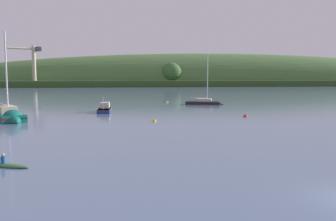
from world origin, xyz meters
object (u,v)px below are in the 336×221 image
object	(u,v)px
fishing_boat_moored	(105,110)
canoe_with_paddler	(3,165)
sailboat_midwater_white	(208,104)
mooring_buoy_off_fishing_boat	(245,117)
dockside_crane	(33,67)
mooring_buoy_foreground	(154,121)
sailboat_far_left	(8,118)
mooring_buoy_midchannel	(167,102)

from	to	relation	value
fishing_boat_moored	canoe_with_paddler	bearing A→B (deg)	174.00
sailboat_midwater_white	mooring_buoy_off_fishing_boat	distance (m)	22.37
dockside_crane	sailboat_midwater_white	size ratio (longest dim) A/B	1.78
canoe_with_paddler	mooring_buoy_foreground	world-z (taller)	canoe_with_paddler
sailboat_far_left	mooring_buoy_off_fishing_boat	bearing A→B (deg)	60.22
mooring_buoy_foreground	dockside_crane	bearing A→B (deg)	107.81
sailboat_midwater_white	canoe_with_paddler	world-z (taller)	sailboat_midwater_white
dockside_crane	fishing_boat_moored	size ratio (longest dim) A/B	3.62
sailboat_far_left	mooring_buoy_midchannel	bearing A→B (deg)	109.01
sailboat_midwater_white	mooring_buoy_off_fishing_boat	bearing A→B (deg)	-70.55
fishing_boat_moored	sailboat_far_left	bearing A→B (deg)	132.76
dockside_crane	mooring_buoy_foreground	size ratio (longest dim) A/B	32.17
mooring_buoy_foreground	sailboat_midwater_white	bearing A→B (deg)	61.44
sailboat_midwater_white	sailboat_far_left	distance (m)	40.45
sailboat_midwater_white	sailboat_far_left	world-z (taller)	sailboat_far_left
canoe_with_paddler	mooring_buoy_midchannel	bearing A→B (deg)	-83.52
dockside_crane	mooring_buoy_midchannel	xyz separation A→B (m)	(52.81, -110.78, -10.37)
fishing_boat_moored	mooring_buoy_off_fishing_boat	bearing A→B (deg)	-112.53
dockside_crane	mooring_buoy_foreground	distance (m)	151.75
canoe_with_paddler	sailboat_midwater_white	bearing A→B (deg)	-93.59
sailboat_far_left	canoe_with_paddler	bearing A→B (deg)	-15.31
sailboat_far_left	mooring_buoy_off_fishing_boat	xyz separation A→B (m)	(33.50, 0.24, -0.41)
sailboat_far_left	fishing_boat_moored	xyz separation A→B (m)	(12.54, 10.35, -0.08)
sailboat_far_left	mooring_buoy_foreground	size ratio (longest dim) A/B	20.50
canoe_with_paddler	mooring_buoy_off_fishing_boat	xyz separation A→B (m)	(26.76, 25.62, -0.10)
sailboat_midwater_white	mooring_buoy_midchannel	distance (m)	10.64
sailboat_midwater_white	sailboat_far_left	xyz separation A→B (m)	(-33.54, -22.61, 0.25)
dockside_crane	sailboat_far_left	size ratio (longest dim) A/B	1.57
fishing_boat_moored	canoe_with_paddler	world-z (taller)	fishing_boat_moored
sailboat_far_left	fishing_boat_moored	world-z (taller)	sailboat_far_left
canoe_with_paddler	mooring_buoy_off_fishing_boat	distance (m)	37.04
fishing_boat_moored	mooring_buoy_off_fishing_boat	world-z (taller)	fishing_boat_moored
fishing_boat_moored	canoe_with_paddler	size ratio (longest dim) A/B	1.42
sailboat_far_left	mooring_buoy_off_fishing_boat	size ratio (longest dim) A/B	18.10
fishing_boat_moored	mooring_buoy_foreground	world-z (taller)	fishing_boat_moored
sailboat_far_left	mooring_buoy_foreground	world-z (taller)	sailboat_far_left
canoe_with_paddler	fishing_boat_moored	bearing A→B (deg)	-73.62
sailboat_midwater_white	canoe_with_paddler	size ratio (longest dim) A/B	2.89
mooring_buoy_midchannel	sailboat_far_left	bearing A→B (deg)	-130.80
fishing_boat_moored	mooring_buoy_midchannel	xyz separation A→B (m)	(13.42, 19.72, -0.33)
dockside_crane	sailboat_midwater_white	distance (m)	133.16
mooring_buoy_midchannel	mooring_buoy_off_fishing_boat	distance (m)	30.77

